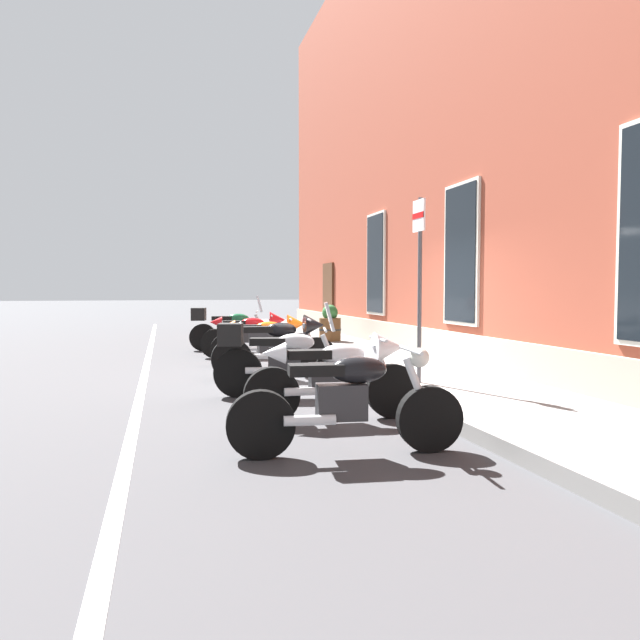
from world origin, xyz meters
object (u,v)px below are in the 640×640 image
Objects in this scene: motorcycle_green_touring at (229,328)px; motorcycle_red_sport at (251,333)px; motorcycle_white_sport at (340,372)px; motorcycle_black_naked at (349,402)px; motorcycle_silver_touring at (280,358)px; parking_sign at (419,264)px; barrel_planter at (330,325)px; motorcycle_orange_sport at (267,338)px; motorcycle_black_sport at (280,344)px.

motorcycle_green_touring is 1.62m from motorcycle_red_sport.
motorcycle_white_sport reaches higher than motorcycle_black_naked.
motorcycle_silver_touring is 2.98m from motorcycle_black_naked.
motorcycle_black_naked is 3.60m from parking_sign.
parking_sign is at bearing 145.39° from motorcycle_black_naked.
parking_sign reaches higher than motorcycle_black_naked.
motorcycle_black_naked is (7.71, -0.23, -0.07)m from motorcycle_red_sport.
motorcycle_red_sport is at bearing -51.33° from barrel_planter.
parking_sign is 2.82× the size of barrel_planter.
motorcycle_black_sport reaches higher than motorcycle_orange_sport.
parking_sign is at bearing 18.52° from motorcycle_red_sport.
motorcycle_red_sport is 0.94× the size of motorcycle_black_naked.
motorcycle_white_sport is 8.44m from barrel_planter.
motorcycle_red_sport is 4.74m from motorcycle_silver_touring.
motorcycle_black_sport is 2.83m from parking_sign.
motorcycle_green_touring reaches higher than barrel_planter.
motorcycle_orange_sport is at bearing -179.78° from motorcycle_white_sport.
motorcycle_red_sport is at bearing 176.63° from motorcycle_silver_touring.
motorcycle_black_naked is (1.37, -0.33, -0.07)m from motorcycle_white_sport.
parking_sign is (0.23, 1.94, 1.28)m from motorcycle_silver_touring.
motorcycle_white_sport is 0.95× the size of motorcycle_black_naked.
motorcycle_orange_sport is (3.18, 0.38, -0.00)m from motorcycle_green_touring.
parking_sign is (3.38, 1.59, 1.28)m from motorcycle_orange_sport.
motorcycle_black_sport is at bearing -178.99° from motorcycle_white_sport.
motorcycle_green_touring is 6.33m from motorcycle_silver_touring.
motorcycle_white_sport is 1.41m from motorcycle_black_naked.
parking_sign is 6.93m from barrel_planter.
motorcycle_black_sport is at bearing 169.53° from motorcycle_silver_touring.
motorcycle_red_sport is at bearing -179.32° from motorcycle_black_sport.
barrel_planter is (-6.55, 2.55, 0.02)m from motorcycle_silver_touring.
motorcycle_black_sport is at bearing 176.72° from motorcycle_black_naked.
barrel_planter is at bearing 128.67° from motorcycle_red_sport.
motorcycle_black_sport is 1.04× the size of motorcycle_silver_touring.
motorcycle_green_touring reaches higher than motorcycle_red_sport.
motorcycle_silver_touring reaches higher than motorcycle_white_sport.
motorcycle_green_touring is 1.05× the size of motorcycle_orange_sport.
motorcycle_green_touring is at bearing -163.32° from parking_sign.
motorcycle_red_sport is 1.00× the size of motorcycle_silver_touring.
motorcycle_silver_touring is at bearing 0.21° from motorcycle_green_touring.
motorcycle_orange_sport is 1.44m from motorcycle_black_sport.
motorcycle_white_sport is 2.45m from parking_sign.
motorcycle_green_touring is 0.81× the size of parking_sign.
barrel_planter is (-8.16, 2.17, 0.01)m from motorcycle_white_sport.
motorcycle_red_sport is 2.91m from barrel_planter.
motorcycle_red_sport is at bearing -179.14° from motorcycle_white_sport.
motorcycle_silver_touring is 7.03m from barrel_planter.
motorcycle_silver_touring is 1.65m from motorcycle_white_sport.
parking_sign reaches higher than motorcycle_silver_touring.
motorcycle_orange_sport is (1.58, 0.08, 0.00)m from motorcycle_red_sport.
motorcycle_black_sport reaches higher than motorcycle_red_sport.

